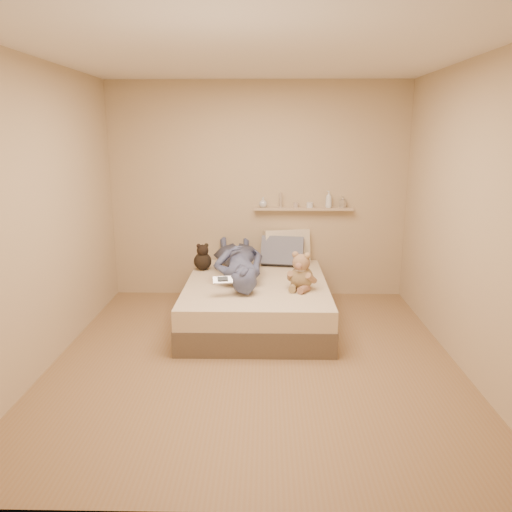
{
  "coord_description": "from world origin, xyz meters",
  "views": [
    {
      "loc": [
        0.1,
        -4.18,
        1.99
      ],
      "look_at": [
        0.0,
        0.65,
        0.8
      ],
      "focal_mm": 35.0,
      "sensor_mm": 36.0,
      "label": 1
    }
  ],
  "objects_px": {
    "game_console": "(223,280)",
    "dark_plush": "(203,258)",
    "wall_shelf": "(303,209)",
    "teddy_bear": "(301,274)",
    "pillow_cream": "(287,246)",
    "bed": "(257,302)",
    "pillow_grey": "(282,251)",
    "person": "(238,260)"
  },
  "relations": [
    {
      "from": "game_console",
      "to": "dark_plush",
      "type": "height_order",
      "value": "dark_plush"
    },
    {
      "from": "dark_plush",
      "to": "game_console",
      "type": "bearing_deg",
      "value": -72.02
    },
    {
      "from": "dark_plush",
      "to": "wall_shelf",
      "type": "distance_m",
      "value": 1.36
    },
    {
      "from": "game_console",
      "to": "dark_plush",
      "type": "distance_m",
      "value": 1.02
    },
    {
      "from": "bed",
      "to": "dark_plush",
      "type": "xyz_separation_m",
      "value": [
        -0.63,
        0.46,
        0.36
      ]
    },
    {
      "from": "pillow_grey",
      "to": "person",
      "type": "relative_size",
      "value": 0.33
    },
    {
      "from": "bed",
      "to": "pillow_cream",
      "type": "relative_size",
      "value": 3.45
    },
    {
      "from": "game_console",
      "to": "teddy_bear",
      "type": "relative_size",
      "value": 0.51
    },
    {
      "from": "pillow_grey",
      "to": "wall_shelf",
      "type": "relative_size",
      "value": 0.42
    },
    {
      "from": "teddy_bear",
      "to": "wall_shelf",
      "type": "xyz_separation_m",
      "value": [
        0.1,
        1.18,
        0.49
      ]
    },
    {
      "from": "pillow_grey",
      "to": "bed",
      "type": "bearing_deg",
      "value": -113.26
    },
    {
      "from": "wall_shelf",
      "to": "dark_plush",
      "type": "bearing_deg",
      "value": -159.07
    },
    {
      "from": "dark_plush",
      "to": "bed",
      "type": "bearing_deg",
      "value": -35.94
    },
    {
      "from": "teddy_bear",
      "to": "dark_plush",
      "type": "distance_m",
      "value": 1.31
    },
    {
      "from": "dark_plush",
      "to": "pillow_grey",
      "type": "distance_m",
      "value": 0.96
    },
    {
      "from": "wall_shelf",
      "to": "game_console",
      "type": "bearing_deg",
      "value": -121.33
    },
    {
      "from": "pillow_cream",
      "to": "dark_plush",
      "type": "bearing_deg",
      "value": -159.22
    },
    {
      "from": "person",
      "to": "pillow_cream",
      "type": "bearing_deg",
      "value": -138.56
    },
    {
      "from": "pillow_cream",
      "to": "person",
      "type": "xyz_separation_m",
      "value": [
        -0.56,
        -0.63,
        -0.02
      ]
    },
    {
      "from": "bed",
      "to": "pillow_grey",
      "type": "relative_size",
      "value": 3.8
    },
    {
      "from": "game_console",
      "to": "pillow_cream",
      "type": "distance_m",
      "value": 1.5
    },
    {
      "from": "teddy_bear",
      "to": "pillow_grey",
      "type": "xyz_separation_m",
      "value": [
        -0.16,
        0.96,
        0.01
      ]
    },
    {
      "from": "teddy_bear",
      "to": "bed",
      "type": "bearing_deg",
      "value": 149.33
    },
    {
      "from": "bed",
      "to": "person",
      "type": "xyz_separation_m",
      "value": [
        -0.21,
        0.2,
        0.41
      ]
    },
    {
      "from": "bed",
      "to": "pillow_grey",
      "type": "distance_m",
      "value": 0.85
    },
    {
      "from": "teddy_bear",
      "to": "dark_plush",
      "type": "xyz_separation_m",
      "value": [
        -1.09,
        0.73,
        -0.03
      ]
    },
    {
      "from": "game_console",
      "to": "person",
      "type": "xyz_separation_m",
      "value": [
        0.11,
        0.71,
        0.02
      ]
    },
    {
      "from": "bed",
      "to": "dark_plush",
      "type": "bearing_deg",
      "value": 144.06
    },
    {
      "from": "pillow_grey",
      "to": "person",
      "type": "height_order",
      "value": "person"
    },
    {
      "from": "pillow_cream",
      "to": "wall_shelf",
      "type": "relative_size",
      "value": 0.46
    },
    {
      "from": "person",
      "to": "wall_shelf",
      "type": "height_order",
      "value": "wall_shelf"
    },
    {
      "from": "pillow_cream",
      "to": "wall_shelf",
      "type": "bearing_deg",
      "value": 21.67
    },
    {
      "from": "wall_shelf",
      "to": "teddy_bear",
      "type": "bearing_deg",
      "value": -94.64
    },
    {
      "from": "teddy_bear",
      "to": "pillow_cream",
      "type": "distance_m",
      "value": 1.1
    },
    {
      "from": "pillow_grey",
      "to": "wall_shelf",
      "type": "bearing_deg",
      "value": 40.84
    },
    {
      "from": "game_console",
      "to": "teddy_bear",
      "type": "xyz_separation_m",
      "value": [
        0.77,
        0.24,
        -0.01
      ]
    },
    {
      "from": "person",
      "to": "wall_shelf",
      "type": "xyz_separation_m",
      "value": [
        0.76,
        0.71,
        0.47
      ]
    },
    {
      "from": "pillow_cream",
      "to": "pillow_grey",
      "type": "distance_m",
      "value": 0.15
    },
    {
      "from": "teddy_bear",
      "to": "dark_plush",
      "type": "relative_size",
      "value": 1.25
    },
    {
      "from": "bed",
      "to": "person",
      "type": "height_order",
      "value": "person"
    },
    {
      "from": "bed",
      "to": "pillow_cream",
      "type": "distance_m",
      "value": 1.0
    },
    {
      "from": "game_console",
      "to": "teddy_bear",
      "type": "distance_m",
      "value": 0.81
    }
  ]
}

